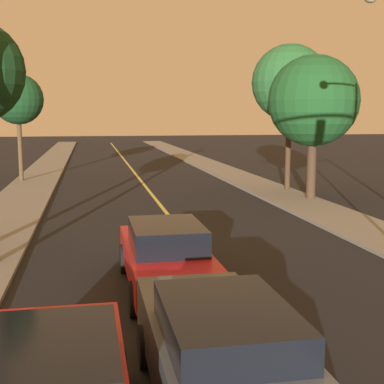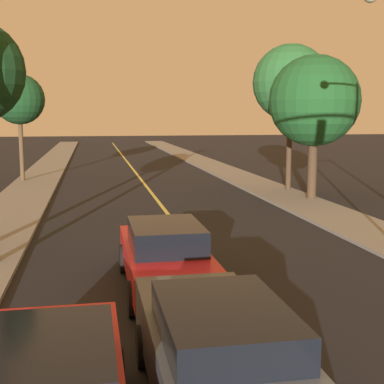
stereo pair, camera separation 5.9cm
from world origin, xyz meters
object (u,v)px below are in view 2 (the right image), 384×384
at_px(car_near_lane_front, 220,357).
at_px(tree_left_far, 19,100).
at_px(tree_right_far, 291,83).
at_px(tree_right_near, 314,101).
at_px(car_near_lane_second, 165,255).

height_order(car_near_lane_front, tree_left_far, tree_left_far).
xyz_separation_m(tree_left_far, tree_right_far, (13.69, -6.46, 0.71)).
bearing_deg(car_near_lane_front, tree_right_near, 63.35).
xyz_separation_m(car_near_lane_second, tree_left_far, (-5.49, 20.61, 3.92)).
height_order(tree_left_far, tree_right_near, tree_right_near).
bearing_deg(tree_right_far, tree_right_near, -89.83).
distance_m(car_near_lane_front, tree_left_far, 26.59).
bearing_deg(car_near_lane_second, tree_left_far, 104.92).
height_order(car_near_lane_front, car_near_lane_second, car_near_lane_front).
distance_m(car_near_lane_front, car_near_lane_second, 5.11).
bearing_deg(tree_right_far, car_near_lane_front, -113.05).
bearing_deg(car_near_lane_front, tree_right_far, 66.95).
xyz_separation_m(car_near_lane_second, tree_right_near, (8.21, 11.24, 3.66)).
relative_size(car_near_lane_second, tree_right_far, 0.66).
xyz_separation_m(tree_left_far, tree_right_near, (13.70, -9.38, -0.26)).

